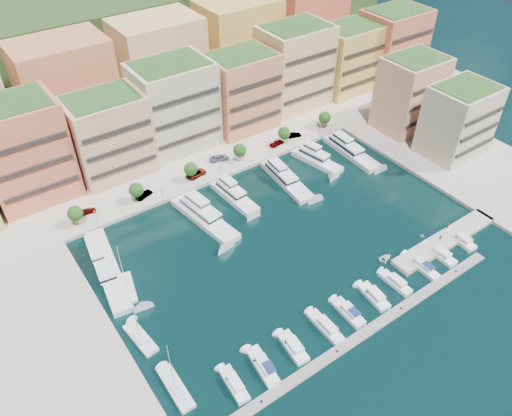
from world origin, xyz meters
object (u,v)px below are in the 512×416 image
object	(u,v)px
lamppost_2	(220,166)
tender_0	(385,258)
lamppost_1	(162,189)
cruiser_4	(349,312)
cruiser_1	(263,366)
tree_1	(136,190)
cruiser_8	(440,255)
car_4	(277,143)
car_1	(144,195)
sailboat_2	(128,288)
yacht_5	(315,159)
tender_1	(422,236)
person_0	(441,237)
person_1	(447,226)
car_3	(219,158)
sailboat_1	(141,339)
yacht_4	(285,178)
sailboat_0	(176,389)
cruiser_6	(396,283)
lamppost_0	(95,215)
cruiser_7	(422,266)
tree_2	(191,169)
cruiser_5	(374,296)
yacht_6	(349,150)
tree_3	(240,150)
lamppost_3	(273,145)
tree_5	(325,118)
cruiser_9	(462,241)
lamppost_4	(319,127)
cruiser_3	(326,327)
car_2	(197,173)
car_5	(294,135)
tree_4	(284,133)
cruiser_2	(293,347)
car_0	(87,211)
yacht_3	(233,194)
cruiser_0	(234,385)
yacht_2	(203,215)

from	to	relation	value
lamppost_2	tender_0	xyz separation A→B (m)	(14.12, -49.03, -3.46)
lamppost_1	cruiser_4	world-z (taller)	lamppost_1
cruiser_1	tree_1	bearing A→B (deg)	88.33
cruiser_8	car_4	distance (m)	58.77
car_1	sailboat_2	bearing A→B (deg)	128.99
yacht_5	tender_1	bearing A→B (deg)	-89.26
lamppost_2	yacht_5	bearing A→B (deg)	-20.04
person_0	person_1	world-z (taller)	person_1
sailboat_2	car_3	xyz separation A→B (m)	(41.69, 29.23, 1.51)
sailboat_1	car_1	xyz separation A→B (m)	(19.87, 39.73, 1.48)
yacht_4	sailboat_0	bearing A→B (deg)	-144.83
yacht_4	cruiser_6	world-z (taller)	yacht_4
lamppost_0	cruiser_7	distance (m)	78.22
tree_2	cruiser_5	size ratio (longest dim) A/B	0.69
yacht_6	cruiser_8	size ratio (longest dim) A/B	2.62
tree_3	person_1	size ratio (longest dim) A/B	2.89
lamppost_3	cruiser_5	bearing A→B (deg)	-104.55
tree_5	cruiser_8	bearing A→B (deg)	-104.34
cruiser_9	car_3	xyz separation A→B (m)	(-29.92, 61.89, 1.28)
lamppost_4	cruiser_3	distance (m)	72.51
cruiser_1	sailboat_1	bearing A→B (deg)	130.06
tree_2	sailboat_2	distance (m)	39.86
car_2	lamppost_0	bearing A→B (deg)	87.38
lamppost_4	tender_1	xyz separation A→B (m)	(-9.07, -48.92, -3.44)
tender_0	car_4	world-z (taller)	car_4
lamppost_2	cruiser_7	size ratio (longest dim) A/B	0.46
car_5	cruiser_9	bearing A→B (deg)	-158.88
tree_2	car_1	bearing A→B (deg)	177.04
tree_4	person_1	size ratio (longest dim) A/B	2.89
cruiser_5	cruiser_7	bearing A→B (deg)	-0.13
lamppost_0	cruiser_2	size ratio (longest dim) A/B	0.52
cruiser_6	person_0	distance (m)	18.82
tree_2	person_1	distance (m)	67.41
cruiser_9	car_1	world-z (taller)	car_1
yacht_5	cruiser_8	xyz separation A→B (m)	(-1.27, -46.15, -0.66)
yacht_6	car_0	distance (m)	76.17
sailboat_1	tender_0	xyz separation A→B (m)	(55.88, -12.32, 0.05)
sailboat_1	yacht_3	bearing A→B (deg)	34.32
car_0	car_3	bearing A→B (deg)	-81.87
lamppost_4	cruiser_2	size ratio (longest dim) A/B	0.52
cruiser_1	car_4	bearing A→B (deg)	51.10
lamppost_4	yacht_5	bearing A→B (deg)	-134.82
cruiser_8	lamppost_0	bearing A→B (deg)	137.62
car_2	person_0	distance (m)	65.70
cruiser_0	sailboat_2	size ratio (longest dim) A/B	0.61
tree_1	cruiser_1	world-z (taller)	tree_1
yacht_5	person_1	bearing A→B (deg)	-81.11
tree_5	yacht_2	size ratio (longest dim) A/B	0.25
lamppost_3	yacht_6	xyz separation A→B (m)	(19.74, -11.83, -2.62)
tree_5	lamppost_4	xyz separation A→B (m)	(-4.00, -2.30, -0.92)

